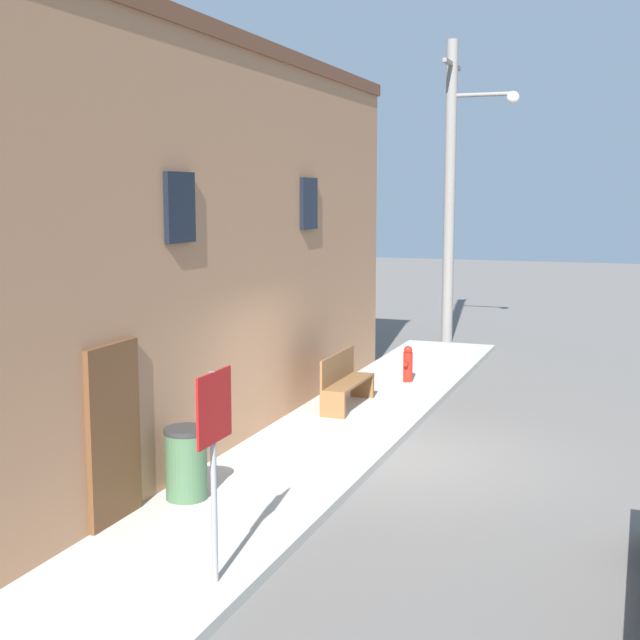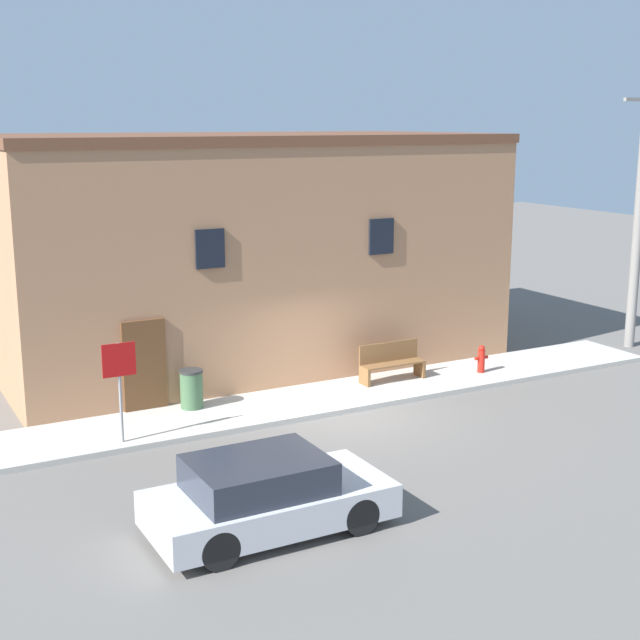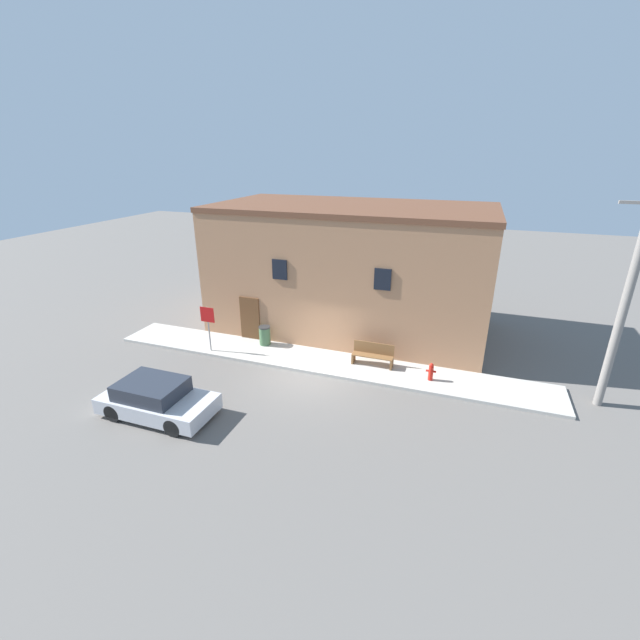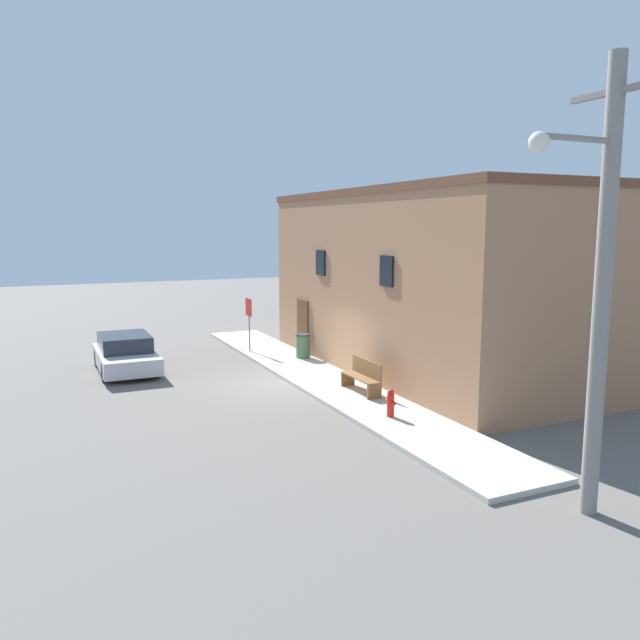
{
  "view_description": "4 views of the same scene",
  "coord_description": "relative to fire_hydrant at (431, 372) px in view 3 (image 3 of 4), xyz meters",
  "views": [
    {
      "loc": [
        -12.37,
        -3.45,
        3.88
      ],
      "look_at": [
        0.01,
        1.1,
        2.0
      ],
      "focal_mm": 50.0,
      "sensor_mm": 36.0,
      "label": 1
    },
    {
      "loc": [
        -9.66,
        -16.73,
        6.56
      ],
      "look_at": [
        0.01,
        1.1,
        2.0
      ],
      "focal_mm": 50.0,
      "sensor_mm": 36.0,
      "label": 2
    },
    {
      "loc": [
        5.6,
        -14.54,
        8.61
      ],
      "look_at": [
        0.01,
        1.1,
        2.0
      ],
      "focal_mm": 24.0,
      "sensor_mm": 36.0,
      "label": 3
    },
    {
      "loc": [
        18.08,
        -7.18,
        4.98
      ],
      "look_at": [
        0.01,
        1.1,
        2.0
      ],
      "focal_mm": 35.0,
      "sensor_mm": 36.0,
      "label": 4
    }
  ],
  "objects": [
    {
      "name": "ground_plane",
      "position": [
        -4.71,
        -0.95,
        -0.49
      ],
      "size": [
        80.0,
        80.0,
        0.0
      ],
      "primitive_type": "plane",
      "color": "#66605B"
    },
    {
      "name": "sidewalk",
      "position": [
        -4.71,
        0.15,
        -0.43
      ],
      "size": [
        19.39,
        2.2,
        0.13
      ],
      "color": "#BCB7AD",
      "rests_on": "ground"
    },
    {
      "name": "brick_building",
      "position": [
        -4.67,
        4.7,
        2.61
      ],
      "size": [
        13.28,
        7.0,
        6.21
      ],
      "color": "#A87551",
      "rests_on": "ground"
    },
    {
      "name": "fire_hydrant",
      "position": [
        0.0,
        0.0,
        0.0
      ],
      "size": [
        0.39,
        0.19,
        0.73
      ],
      "color": "red",
      "rests_on": "sidewalk"
    },
    {
      "name": "stop_sign",
      "position": [
        -9.71,
        -0.61,
        1.1
      ],
      "size": [
        0.69,
        0.06,
        2.09
      ],
      "color": "gray",
      "rests_on": "sidewalk"
    },
    {
      "name": "bench",
      "position": [
        -2.46,
        0.52,
        0.1
      ],
      "size": [
        1.73,
        0.44,
        0.96
      ],
      "color": "brown",
      "rests_on": "sidewalk"
    },
    {
      "name": "trash_bin",
      "position": [
        -7.68,
        0.82,
        0.09
      ],
      "size": [
        0.54,
        0.54,
        0.9
      ],
      "color": "#426642",
      "rests_on": "sidewalk"
    },
    {
      "name": "utility_pole",
      "position": [
        5.92,
        0.39,
        3.62
      ],
      "size": [
        1.8,
        1.86,
        7.74
      ],
      "color": "gray",
      "rests_on": "ground"
    },
    {
      "name": "parked_car",
      "position": [
        -8.72,
        -5.43,
        0.12
      ],
      "size": [
        3.95,
        1.86,
        1.27
      ],
      "color": "black",
      "rests_on": "ground"
    }
  ]
}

